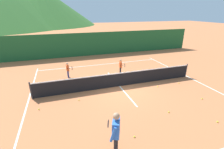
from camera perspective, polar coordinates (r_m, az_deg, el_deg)
ground_plane at (r=11.10m, az=2.67°, el=-4.09°), size 120.00×120.00×0.00m
line_baseline_far at (r=15.53m, az=-3.85°, el=3.52°), size 11.24×0.08×0.01m
line_sideline_west at (r=10.69m, az=-27.11°, el=-7.70°), size 0.08×11.25×0.01m
line_sideline_east at (r=13.97m, az=24.78°, el=-0.60°), size 0.08×11.25×0.01m
line_service_center at (r=11.10m, az=2.67°, el=-4.08°), size 0.08×5.40×0.01m
tennis_net at (r=10.89m, az=2.71°, el=-1.72°), size 10.94×0.08×1.05m
instructor at (r=5.80m, az=1.34°, el=-18.93°), size 0.52×0.85×1.72m
student_0 at (r=12.68m, az=-15.21°, el=1.99°), size 0.45×0.56×1.19m
student_1 at (r=12.88m, az=3.05°, el=3.22°), size 0.41×0.66×1.25m
tennis_ball_0 at (r=11.37m, az=15.71°, el=-4.09°), size 0.07×0.07×0.07m
tennis_ball_1 at (r=7.11m, az=7.84°, el=-20.75°), size 0.07×0.07×0.07m
tennis_ball_2 at (r=10.87m, az=29.01°, el=-7.39°), size 0.07×0.07×0.07m
tennis_ball_3 at (r=9.58m, az=-11.50°, el=-8.73°), size 0.07×0.07×0.07m
tennis_ball_5 at (r=8.87m, az=19.25°, el=-12.28°), size 0.07×0.07×0.07m
tennis_ball_6 at (r=12.37m, az=22.40°, el=-2.82°), size 0.07×0.07×0.07m
tennis_ball_7 at (r=9.40m, az=-24.23°, el=-11.02°), size 0.07×0.07×0.07m
tennis_ball_9 at (r=9.17m, az=33.00°, el=-13.70°), size 0.07×0.07×0.07m
windscreen_fence at (r=18.69m, az=-6.82°, el=10.53°), size 24.73×0.08×2.55m
hill_0 at (r=65.34m, az=-25.62°, el=21.56°), size 40.20×40.20×14.05m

